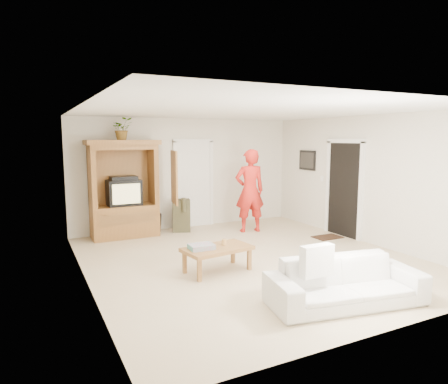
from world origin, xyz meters
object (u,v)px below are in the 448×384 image
at_px(armoire, 125,195).
at_px(man, 250,191).
at_px(coffee_table, 217,250).
at_px(sofa, 346,282).

bearing_deg(armoire, man, -16.69).
relative_size(man, coffee_table, 1.63).
bearing_deg(coffee_table, armoire, 96.66).
bearing_deg(man, armoire, -5.50).
xyz_separation_m(armoire, sofa, (1.71, -4.88, -0.61)).
distance_m(armoire, coffee_table, 3.14).
relative_size(armoire, coffee_table, 1.81).
height_order(armoire, coffee_table, armoire).
bearing_deg(man, coffee_table, 60.64).
distance_m(armoire, sofa, 5.21).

